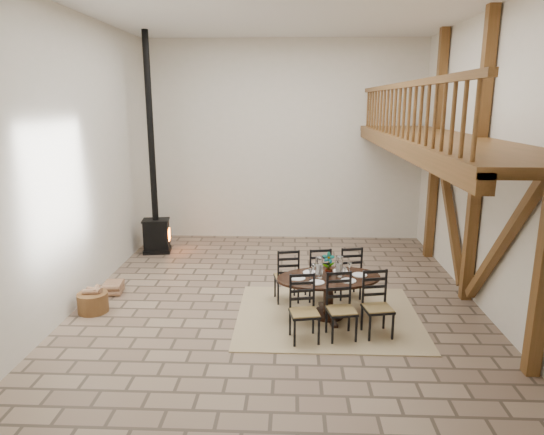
{
  "coord_description": "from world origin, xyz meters",
  "views": [
    {
      "loc": [
        0.22,
        -8.37,
        3.49
      ],
      "look_at": [
        -0.15,
        0.4,
        1.39
      ],
      "focal_mm": 32.0,
      "sensor_mm": 36.0,
      "label": 1
    }
  ],
  "objects_px": {
    "dining_table": "(328,295)",
    "log_basket": "(93,302)",
    "log_stack": "(114,288)",
    "wood_stove": "(155,205)"
  },
  "relations": [
    {
      "from": "log_basket",
      "to": "log_stack",
      "type": "xyz_separation_m",
      "value": [
        0.05,
        0.82,
        -0.07
      ]
    },
    {
      "from": "log_basket",
      "to": "log_stack",
      "type": "distance_m",
      "value": 0.82
    },
    {
      "from": "log_basket",
      "to": "log_stack",
      "type": "relative_size",
      "value": 1.09
    },
    {
      "from": "dining_table",
      "to": "log_basket",
      "type": "bearing_deg",
      "value": 168.58
    },
    {
      "from": "wood_stove",
      "to": "log_basket",
      "type": "xyz_separation_m",
      "value": [
        -0.18,
        -3.37,
        -0.95
      ]
    },
    {
      "from": "wood_stove",
      "to": "log_basket",
      "type": "bearing_deg",
      "value": -101.63
    },
    {
      "from": "dining_table",
      "to": "log_basket",
      "type": "xyz_separation_m",
      "value": [
        -3.98,
        0.04,
        -0.2
      ]
    },
    {
      "from": "dining_table",
      "to": "log_stack",
      "type": "distance_m",
      "value": 4.03
    },
    {
      "from": "dining_table",
      "to": "wood_stove",
      "type": "relative_size",
      "value": 0.43
    },
    {
      "from": "dining_table",
      "to": "log_stack",
      "type": "bearing_deg",
      "value": 156.82
    }
  ]
}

